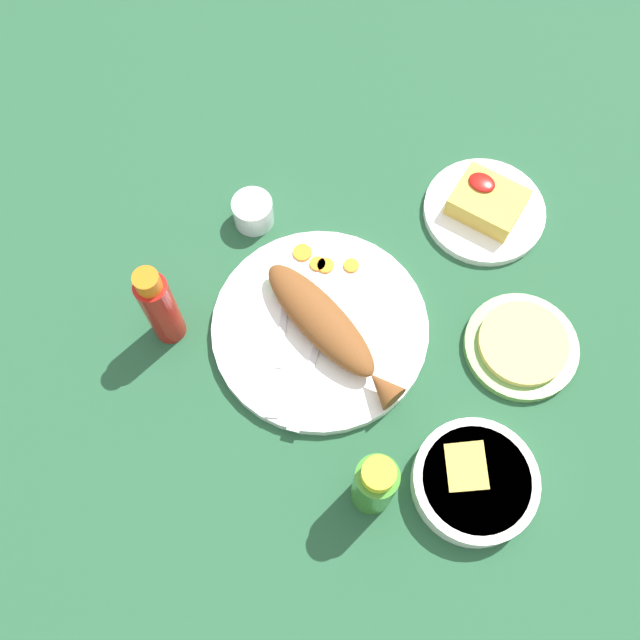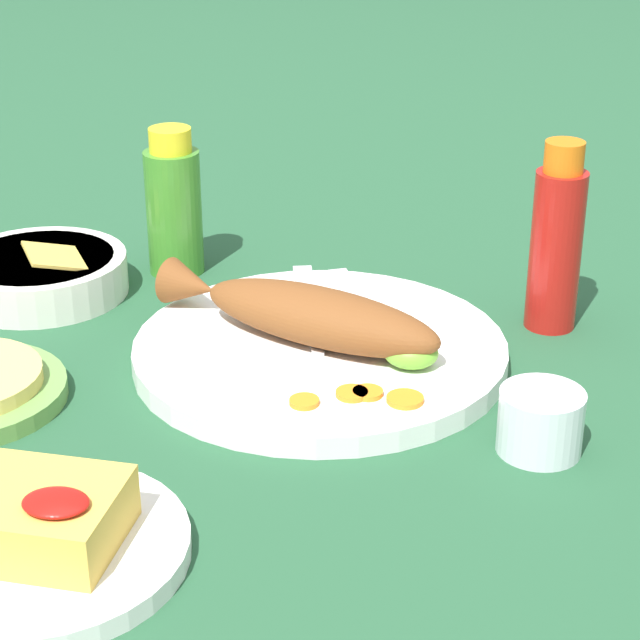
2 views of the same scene
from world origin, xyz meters
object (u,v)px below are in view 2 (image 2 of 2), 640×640
object	(u,v)px
fried_fish	(305,313)
fork_near	(308,301)
side_plate_fries	(40,550)
hot_sauce_bottle_red	(556,242)
salt_cup	(540,425)
main_plate	(320,352)
hot_sauce_bottle_green	(174,206)
fork_far	(360,304)
guacamole_bowl	(40,273)

from	to	relation	value
fried_fish	fork_near	size ratio (longest dim) A/B	1.46
fried_fish	side_plate_fries	distance (m)	0.32
hot_sauce_bottle_red	salt_cup	bearing A→B (deg)	-89.99
hot_sauce_bottle_red	main_plate	bearing A→B (deg)	-148.63
main_plate	side_plate_fries	bearing A→B (deg)	-110.48
fried_fish	side_plate_fries	bearing A→B (deg)	-89.95
fork_near	hot_sauce_bottle_green	xyz separation A→B (m)	(-0.15, 0.09, 0.05)
fork_far	hot_sauce_bottle_red	bearing A→B (deg)	-105.71
fried_fish	fork_far	distance (m)	0.08
fried_fish	side_plate_fries	world-z (taller)	fried_fish
hot_sauce_bottle_red	guacamole_bowl	bearing A→B (deg)	-176.39
fork_near	main_plate	bearing A→B (deg)	-177.27
fork_near	fork_far	size ratio (longest dim) A/B	1.06
hot_sauce_bottle_red	guacamole_bowl	world-z (taller)	hot_sauce_bottle_red
guacamole_bowl	side_plate_fries	bearing A→B (deg)	-65.58
fork_near	hot_sauce_bottle_red	bearing A→B (deg)	-96.83
fork_near	hot_sauce_bottle_red	distance (m)	0.22
fried_fish	guacamole_bowl	bearing A→B (deg)	-178.05
fried_fish	hot_sauce_bottle_red	distance (m)	0.23
main_plate	hot_sauce_bottle_red	xyz separation A→B (m)	(0.18, 0.11, 0.07)
main_plate	fork_far	size ratio (longest dim) A/B	1.81
fork_near	salt_cup	world-z (taller)	salt_cup
fork_far	salt_cup	world-z (taller)	salt_cup
salt_cup	fried_fish	bearing A→B (deg)	151.24
fried_fish	salt_cup	xyz separation A→B (m)	(0.20, -0.11, -0.02)
fork_far	hot_sauce_bottle_green	distance (m)	0.22
fork_far	guacamole_bowl	distance (m)	0.30
main_plate	fork_near	distance (m)	0.08
guacamole_bowl	fork_near	bearing A→B (deg)	-1.81
hot_sauce_bottle_green	fork_near	bearing A→B (deg)	-30.14
fried_fish	fork_near	xyz separation A→B (m)	(-0.01, 0.07, -0.02)
fried_fish	salt_cup	distance (m)	0.23
side_plate_fries	guacamole_bowl	size ratio (longest dim) A/B	1.15
main_plate	hot_sauce_bottle_green	size ratio (longest dim) A/B	2.15
fork_near	guacamole_bowl	world-z (taller)	guacamole_bowl
fork_near	salt_cup	bearing A→B (deg)	-147.28
guacamole_bowl	main_plate	bearing A→B (deg)	-16.06
hot_sauce_bottle_green	guacamole_bowl	distance (m)	0.14
hot_sauce_bottle_green	hot_sauce_bottle_red	bearing A→B (deg)	-7.97
main_plate	hot_sauce_bottle_red	size ratio (longest dim) A/B	1.84
hot_sauce_bottle_green	side_plate_fries	bearing A→B (deg)	-81.76
fork_near	fork_far	xyz separation A→B (m)	(0.05, 0.00, 0.00)
salt_cup	hot_sauce_bottle_red	bearing A→B (deg)	90.01
main_plate	fork_far	distance (m)	0.08
main_plate	guacamole_bowl	distance (m)	0.30
hot_sauce_bottle_green	guacamole_bowl	bearing A→B (deg)	-142.99
hot_sauce_bottle_red	guacamole_bowl	distance (m)	0.47
fried_fish	side_plate_fries	xyz separation A→B (m)	(-0.10, -0.30, -0.03)
fried_fish	fork_far	bearing A→B (deg)	84.16
fork_far	side_plate_fries	bearing A→B (deg)	133.79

